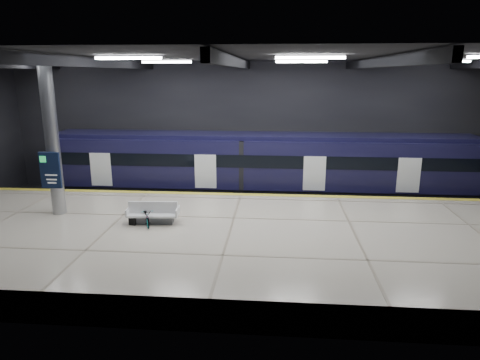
# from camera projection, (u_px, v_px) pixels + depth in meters

# --- Properties ---
(ground) EXTENTS (30.00, 30.00, 0.00)m
(ground) POSITION_uv_depth(u_px,v_px,m) (236.00, 233.00, 20.13)
(ground) COLOR black
(ground) RESTS_ON ground
(room_shell) EXTENTS (30.10, 16.10, 8.05)m
(room_shell) POSITION_uv_depth(u_px,v_px,m) (236.00, 111.00, 18.74)
(room_shell) COLOR black
(room_shell) RESTS_ON ground
(platform) EXTENTS (30.00, 11.00, 1.10)m
(platform) POSITION_uv_depth(u_px,v_px,m) (230.00, 242.00, 17.58)
(platform) COLOR beige
(platform) RESTS_ON ground
(safety_strip) EXTENTS (30.00, 0.40, 0.01)m
(safety_strip) POSITION_uv_depth(u_px,v_px,m) (241.00, 194.00, 22.51)
(safety_strip) COLOR yellow
(safety_strip) RESTS_ON platform
(rails) EXTENTS (30.00, 1.52, 0.16)m
(rails) POSITION_uv_depth(u_px,v_px,m) (245.00, 198.00, 25.42)
(rails) COLOR gray
(rails) RESTS_ON ground
(train) EXTENTS (29.40, 2.84, 3.79)m
(train) POSITION_uv_depth(u_px,v_px,m) (291.00, 167.00, 24.71)
(train) COLOR black
(train) RESTS_ON ground
(bench) EXTENTS (2.20, 1.02, 0.95)m
(bench) POSITION_uv_depth(u_px,v_px,m) (153.00, 215.00, 18.18)
(bench) COLOR #595B60
(bench) RESTS_ON platform
(bicycle) EXTENTS (1.04, 1.47, 0.73)m
(bicycle) POSITION_uv_depth(u_px,v_px,m) (146.00, 217.00, 17.90)
(bicycle) COLOR #99999E
(bicycle) RESTS_ON platform
(pannier_bag) EXTENTS (0.32, 0.22, 0.35)m
(pannier_bag) POSITION_uv_depth(u_px,v_px,m) (133.00, 221.00, 18.00)
(pannier_bag) COLOR black
(pannier_bag) RESTS_ON platform
(info_column) EXTENTS (0.90, 0.78, 6.90)m
(info_column) POSITION_uv_depth(u_px,v_px,m) (52.00, 140.00, 18.70)
(info_column) COLOR #9EA0A5
(info_column) RESTS_ON platform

